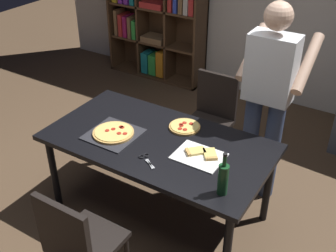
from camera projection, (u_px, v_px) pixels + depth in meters
ground_plane at (159, 211)px, 3.65m from camera, size 12.00×12.00×0.00m
dining_table at (158, 147)px, 3.29m from camera, size 1.77×0.95×0.75m
chair_near_camera at (78, 241)px, 2.69m from camera, size 0.42×0.42×0.90m
chair_far_side at (211, 114)px, 4.07m from camera, size 0.42×0.42×0.90m
bookshelf at (156, 3)px, 5.52m from camera, size 1.40×0.35×1.95m
person_serving_pizza at (268, 93)px, 3.39m from camera, size 0.55×0.54×1.75m
pepperoni_pizza_on_tray at (113, 133)px, 3.31m from camera, size 0.39×0.39×0.04m
pizza_slices_on_towel at (200, 155)px, 3.07m from camera, size 0.36×0.28×0.03m
wine_bottle at (223, 179)px, 2.66m from camera, size 0.07×0.07×0.32m
kitchen_scissors at (146, 159)px, 3.03m from camera, size 0.19×0.15×0.01m
second_pizza_plain at (185, 127)px, 3.40m from camera, size 0.26×0.26×0.03m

